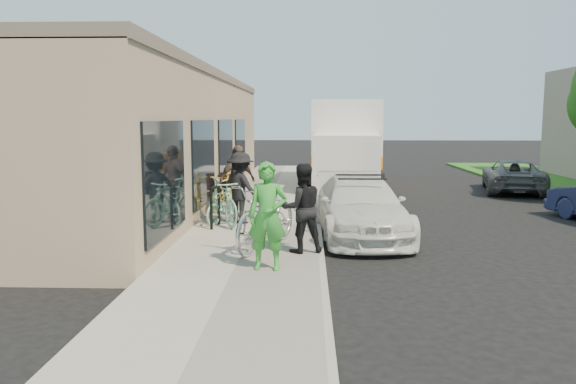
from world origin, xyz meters
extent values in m
plane|color=black|center=(0.00, 0.00, 0.00)|extent=(120.00, 120.00, 0.00)
cube|color=#A09D90|center=(-2.00, 3.00, 0.07)|extent=(3.00, 34.00, 0.15)
cube|color=#99958C|center=(-0.45, 3.00, 0.07)|extent=(0.12, 34.00, 0.13)
cube|color=tan|center=(-5.25, 8.00, 2.00)|extent=(3.50, 20.00, 4.00)
cube|color=#706154|center=(-5.25, 8.00, 4.10)|extent=(3.60, 20.00, 0.25)
cube|color=black|center=(-3.48, 0.00, 1.60)|extent=(0.06, 3.00, 2.20)
cube|color=black|center=(-3.48, 4.00, 1.60)|extent=(0.06, 3.00, 2.20)
cube|color=black|center=(-3.48, 8.00, 1.60)|extent=(0.06, 3.00, 2.20)
cube|color=black|center=(-3.48, 12.00, 1.60)|extent=(0.06, 3.00, 2.20)
cylinder|color=black|center=(-2.98, 2.16, 0.63)|extent=(0.07, 0.07, 0.96)
cylinder|color=black|center=(-2.90, 2.80, 0.63)|extent=(0.07, 0.07, 0.96)
cylinder|color=black|center=(-2.94, 2.48, 1.11)|extent=(0.15, 0.64, 0.07)
cube|color=black|center=(-3.37, 6.37, 0.59)|extent=(0.57, 0.39, 0.87)
cube|color=black|center=(-3.26, 6.67, 0.59)|extent=(0.57, 0.39, 0.87)
cube|color=black|center=(-3.38, 6.34, 0.64)|extent=(0.45, 0.29, 0.63)
imported|color=white|center=(0.50, 2.27, 0.69)|extent=(2.23, 4.85, 1.37)
cylinder|color=black|center=(0.50, 1.76, 1.39)|extent=(1.09, 0.04, 0.04)
cylinder|color=black|center=(0.50, 2.67, 1.39)|extent=(1.09, 0.04, 0.04)
imported|color=#A4A4A9|center=(0.55, 6.90, 0.55)|extent=(1.57, 3.33, 1.10)
cube|color=white|center=(0.63, 8.97, 1.09)|extent=(2.45, 2.45, 2.18)
cube|color=black|center=(0.63, 8.97, 1.55)|extent=(2.12, 0.22, 1.03)
cube|color=white|center=(0.88, 12.40, 1.78)|extent=(2.98, 4.99, 3.32)
cube|color=orange|center=(0.88, 12.40, 1.03)|extent=(3.00, 5.02, 0.63)
cylinder|color=black|center=(-0.56, 8.48, 0.46)|extent=(0.35, 0.94, 0.92)
cylinder|color=black|center=(1.73, 8.32, 0.46)|extent=(0.35, 0.94, 0.92)
cylinder|color=black|center=(-0.47, 9.74, 0.46)|extent=(0.35, 0.94, 0.92)
cylinder|color=black|center=(1.82, 9.57, 0.46)|extent=(0.35, 0.94, 0.92)
cylinder|color=black|center=(-0.15, 14.08, 0.46)|extent=(0.35, 0.94, 0.92)
cylinder|color=black|center=(2.14, 13.92, 0.46)|extent=(0.35, 0.94, 0.92)
imported|color=#525457|center=(6.97, 10.47, 0.61)|extent=(2.99, 4.72, 1.21)
imported|color=silver|center=(-1.53, 0.34, 0.81)|extent=(1.73, 2.66, 1.32)
imported|color=green|center=(-1.40, -1.28, 1.09)|extent=(0.72, 0.50, 1.87)
imported|color=black|center=(-0.83, 0.01, 1.02)|extent=(0.99, 0.86, 1.74)
imported|color=#8BCFB3|center=(-2.83, 2.76, 0.71)|extent=(1.42, 1.87, 1.12)
imported|color=#8BCFB3|center=(-2.75, 3.08, 0.57)|extent=(1.24, 1.68, 0.84)
imported|color=yellow|center=(-3.09, 4.86, 0.68)|extent=(0.89, 1.83, 1.06)
imported|color=black|center=(-2.39, 2.99, 1.04)|extent=(1.32, 1.20, 1.77)
imported|color=brown|center=(-2.60, 4.07, 1.10)|extent=(1.14, 1.08, 1.89)
camera|label=1|loc=(-0.71, -10.74, 2.76)|focal=35.00mm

